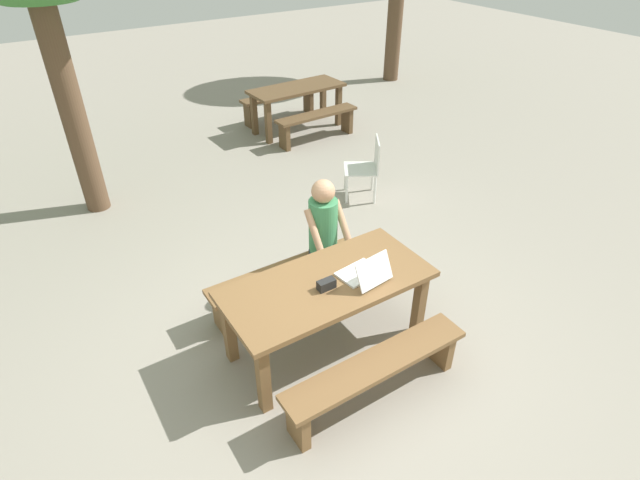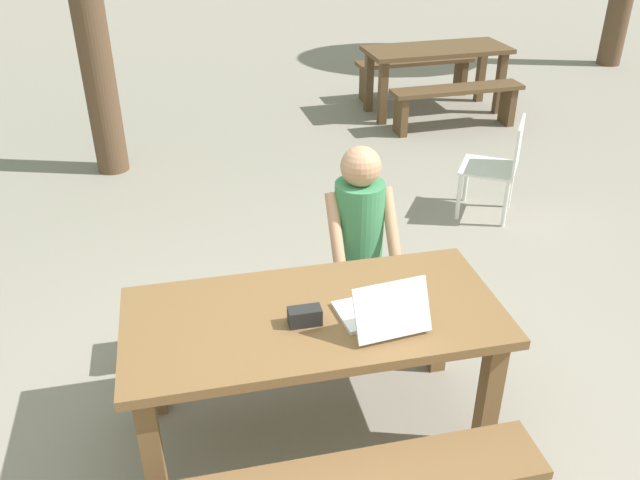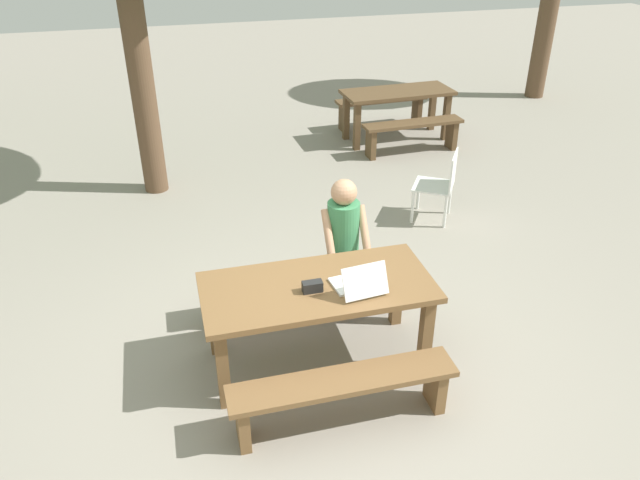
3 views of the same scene
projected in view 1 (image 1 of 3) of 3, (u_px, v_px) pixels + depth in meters
The scene contains 11 objects.
ground_plane at pixel (327, 344), 4.70m from camera, with size 30.00×30.00×0.00m, color gray.
picnic_table_front at pixel (327, 291), 4.34m from camera, with size 1.81×0.84×0.75m.
bench_near at pixel (376, 371), 4.02m from camera, with size 1.66×0.30×0.42m.
bench_far at pixel (288, 277), 5.02m from camera, with size 1.66×0.30×0.42m.
laptop at pixel (365, 272), 4.28m from camera, with size 0.39×0.40×0.25m.
small_pouch at pixel (326, 284), 4.17m from camera, with size 0.15×0.08×0.08m.
person_seated at pixel (325, 231), 4.94m from camera, with size 0.40×0.40×1.28m.
plastic_chair at pixel (367, 167), 6.79m from camera, with size 0.61×0.61×0.84m.
picnic_table_mid at pixel (297, 95), 8.75m from camera, with size 1.70×0.76×0.77m.
bench_mid_south at pixel (317, 121), 8.50m from camera, with size 1.51×0.37×0.48m.
bench_mid_north at pixel (279, 101), 9.32m from camera, with size 1.51×0.37×0.48m.
Camera 1 is at (-1.86, -2.78, 3.44)m, focal length 28.27 mm.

